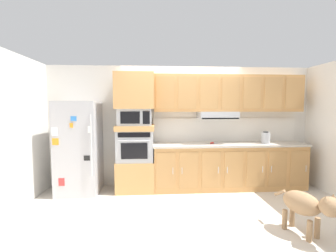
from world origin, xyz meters
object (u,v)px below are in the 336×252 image
at_px(built_in_oven, 135,145).
at_px(refrigerator, 79,147).
at_px(electric_kettle, 266,138).
at_px(microwave, 135,117).
at_px(dog, 308,205).
at_px(screwdriver, 212,143).

bearing_deg(built_in_oven, refrigerator, -176.38).
bearing_deg(electric_kettle, built_in_oven, 178.97).
height_order(microwave, dog, microwave).
bearing_deg(screwdriver, dog, -67.18).
bearing_deg(microwave, electric_kettle, -1.03).
height_order(refrigerator, dog, refrigerator).
xyz_separation_m(refrigerator, built_in_oven, (1.07, 0.07, 0.02)).
relative_size(built_in_oven, electric_kettle, 2.92).
relative_size(built_in_oven, screwdriver, 4.16).
bearing_deg(dog, built_in_oven, -152.37).
height_order(built_in_oven, microwave, microwave).
height_order(microwave, electric_kettle, microwave).
relative_size(screwdriver, dog, 0.19).
xyz_separation_m(screwdriver, electric_kettle, (1.09, -0.02, 0.10)).
bearing_deg(refrigerator, screwdriver, 0.93).
relative_size(screwdriver, electric_kettle, 0.70).
bearing_deg(microwave, dog, -38.62).
bearing_deg(screwdriver, electric_kettle, -1.14).
relative_size(refrigerator, electric_kettle, 7.33).
xyz_separation_m(built_in_oven, dog, (2.30, -1.84, -0.49)).
xyz_separation_m(refrigerator, electric_kettle, (3.70, 0.02, 0.15)).
distance_m(screwdriver, dog, 2.04).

